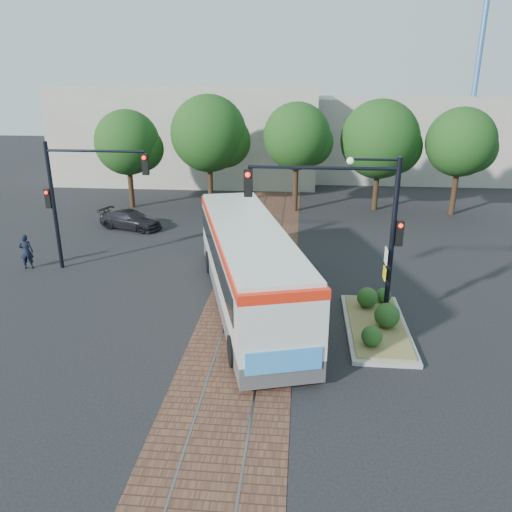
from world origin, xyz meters
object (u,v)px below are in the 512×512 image
object	(u,v)px
signal_pole_main	(358,217)
parked_car	(130,219)
city_bus	(248,262)
traffic_island	(377,320)
officer	(26,251)
signal_pole_left	(75,189)

from	to	relation	value
signal_pole_main	parked_car	world-z (taller)	signal_pole_main
city_bus	traffic_island	bearing A→B (deg)	-33.67
signal_pole_main	parked_car	bearing A→B (deg)	136.56
officer	parked_car	size ratio (longest dim) A/B	0.44
city_bus	parked_car	size ratio (longest dim) A/B	3.19
traffic_island	parked_car	world-z (taller)	parked_car
city_bus	officer	xyz separation A→B (m)	(-10.97, 3.04, -0.98)
city_bus	traffic_island	distance (m)	5.38
signal_pole_left	officer	world-z (taller)	signal_pole_left
signal_pole_main	parked_car	xyz separation A→B (m)	(-12.21, 11.56, -3.59)
traffic_island	signal_pole_main	distance (m)	3.95
traffic_island	parked_car	size ratio (longest dim) A/B	1.33
traffic_island	signal_pole_main	xyz separation A→B (m)	(-0.96, 0.09, 3.83)
traffic_island	signal_pole_main	size ratio (longest dim) A/B	0.87
parked_car	signal_pole_left	bearing A→B (deg)	-162.29
signal_pole_main	officer	xyz separation A→B (m)	(-14.92, 4.55, -3.30)
signal_pole_left	parked_car	distance (m)	7.52
signal_pole_main	officer	distance (m)	15.94
signal_pole_main	signal_pole_left	size ratio (longest dim) A/B	1.00
traffic_island	officer	xyz separation A→B (m)	(-15.88, 4.64, 0.52)
city_bus	signal_pole_main	bearing A→B (deg)	-36.55
traffic_island	parked_car	distance (m)	17.59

